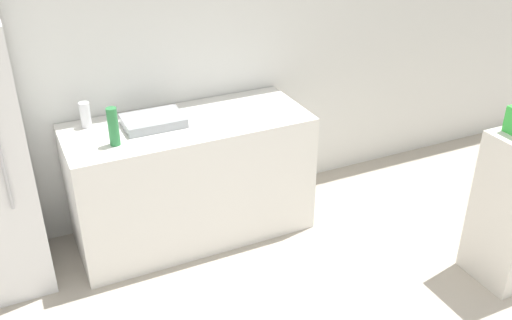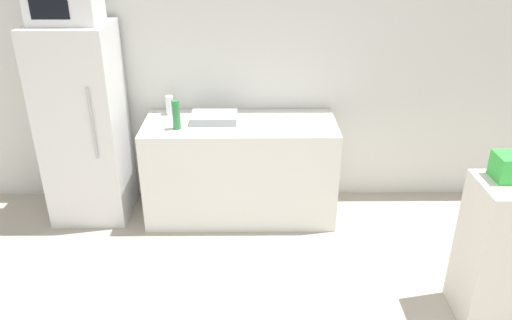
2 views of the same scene
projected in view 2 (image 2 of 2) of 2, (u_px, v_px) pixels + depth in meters
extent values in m
cube|color=silver|center=(271.00, 61.00, 4.35)|extent=(8.00, 0.06, 2.60)
cube|color=silver|center=(84.00, 125.00, 4.22)|extent=(0.64, 0.57, 1.69)
cylinder|color=#B7B7BC|center=(92.00, 124.00, 3.89)|extent=(0.02, 0.02, 0.59)
cube|color=white|center=(64.00, 2.00, 3.78)|extent=(0.52, 0.36, 0.32)
cube|color=black|center=(49.00, 6.00, 3.62)|extent=(0.28, 0.01, 0.19)
cube|color=silver|center=(241.00, 169.00, 4.38)|extent=(1.63, 0.67, 0.87)
cube|color=#9EA3A8|center=(214.00, 117.00, 4.22)|extent=(0.39, 0.28, 0.06)
cylinder|color=#2D7F42|center=(176.00, 115.00, 4.02)|extent=(0.06, 0.06, 0.24)
cylinder|color=silver|center=(170.00, 105.00, 4.34)|extent=(0.07, 0.07, 0.17)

